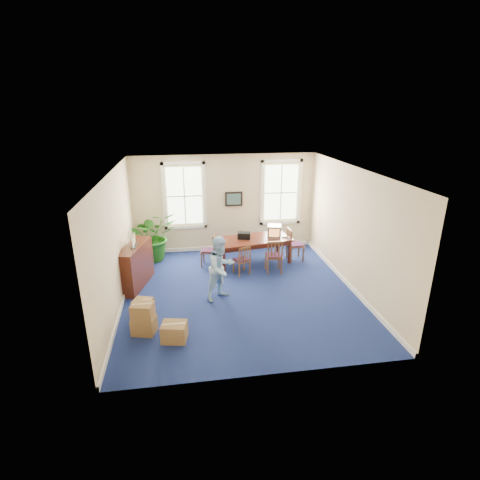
{
  "coord_description": "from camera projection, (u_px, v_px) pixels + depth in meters",
  "views": [
    {
      "loc": [
        -1.36,
        -8.72,
        4.65
      ],
      "look_at": [
        0.1,
        0.6,
        1.25
      ],
      "focal_mm": 28.0,
      "sensor_mm": 36.0,
      "label": 1
    }
  ],
  "objects": [
    {
      "name": "chair_end_right",
      "position": [
        295.0,
        244.0,
        11.8
      ],
      "size": [
        0.5,
        0.5,
        1.04
      ],
      "primitive_type": null,
      "rotation": [
        0.0,
        0.0,
        1.63
      ],
      "color": "brown",
      "rests_on": "ground"
    },
    {
      "name": "cardboard_boxes",
      "position": [
        152.0,
        315.0,
        8.11
      ],
      "size": [
        1.58,
        1.58,
        0.74
      ],
      "primitive_type": null,
      "rotation": [
        0.0,
        0.0,
        -0.25
      ],
      "color": "olive",
      "rests_on": "ground"
    },
    {
      "name": "credenza",
      "position": [
        135.0,
        265.0,
        10.06
      ],
      "size": [
        0.84,
        1.62,
        1.23
      ],
      "primitive_type": "cube",
      "rotation": [
        0.0,
        0.0,
        -0.27
      ],
      "color": "#471B10",
      "rests_on": "ground"
    },
    {
      "name": "game_console",
      "position": [
        284.0,
        236.0,
        11.64
      ],
      "size": [
        0.18,
        0.21,
        0.05
      ],
      "primitive_type": "cube",
      "rotation": [
        0.0,
        0.0,
        -0.2
      ],
      "color": "white",
      "rests_on": "conference_table"
    },
    {
      "name": "wall_left",
      "position": [
        115.0,
        241.0,
        8.9
      ],
      "size": [
        0.0,
        6.5,
        6.5
      ],
      "primitive_type": "plane",
      "rotation": [
        1.57,
        0.0,
        1.57
      ],
      "color": "beige",
      "rests_on": "ground"
    },
    {
      "name": "baseboard_right",
      "position": [
        346.0,
        282.0,
        10.29
      ],
      "size": [
        0.04,
        6.5,
        0.12
      ],
      "primitive_type": "cube",
      "color": "white",
      "rests_on": "ground"
    },
    {
      "name": "window_left",
      "position": [
        184.0,
        196.0,
        12.04
      ],
      "size": [
        1.4,
        0.12,
        2.2
      ],
      "primitive_type": null,
      "color": "white",
      "rests_on": "ground"
    },
    {
      "name": "brochure_rack",
      "position": [
        133.0,
        238.0,
        9.8
      ],
      "size": [
        0.38,
        0.68,
        0.3
      ],
      "primitive_type": null,
      "rotation": [
        0.0,
        0.0,
        -0.4
      ],
      "color": "#99999E",
      "rests_on": "credenza"
    },
    {
      "name": "ceiling",
      "position": [
        240.0,
        171.0,
        8.79
      ],
      "size": [
        6.5,
        6.5,
        0.0
      ],
      "primitive_type": "plane",
      "rotation": [
        3.14,
        0.0,
        0.0
      ],
      "color": "white",
      "rests_on": "ground"
    },
    {
      "name": "floor",
      "position": [
        240.0,
        292.0,
        9.88
      ],
      "size": [
        6.5,
        6.5,
        0.0
      ],
      "primitive_type": "plane",
      "color": "navy",
      "rests_on": "ground"
    },
    {
      "name": "wall_right",
      "position": [
        353.0,
        229.0,
        9.77
      ],
      "size": [
        0.0,
        6.5,
        6.5
      ],
      "primitive_type": "plane",
      "rotation": [
        1.57,
        0.0,
        -1.57
      ],
      "color": "beige",
      "rests_on": "ground"
    },
    {
      "name": "wall_picture",
      "position": [
        234.0,
        199.0,
        12.3
      ],
      "size": [
        0.58,
        0.06,
        0.48
      ],
      "primitive_type": null,
      "color": "black",
      "rests_on": "ground"
    },
    {
      "name": "conference_table",
      "position": [
        253.0,
        250.0,
        11.64
      ],
      "size": [
        2.47,
        1.45,
        0.79
      ],
      "primitive_type": null,
      "rotation": [
        0.0,
        0.0,
        0.18
      ],
      "color": "#471B10",
      "rests_on": "ground"
    },
    {
      "name": "chair_end_left",
      "position": [
        208.0,
        250.0,
        11.41
      ],
      "size": [
        0.53,
        0.53,
        0.98
      ],
      "primitive_type": null,
      "rotation": [
        0.0,
        0.0,
        -1.82
      ],
      "color": "brown",
      "rests_on": "ground"
    },
    {
      "name": "man",
      "position": [
        221.0,
        268.0,
        9.32
      ],
      "size": [
        1.02,
        0.98,
        1.65
      ],
      "primitive_type": "imported",
      "rotation": [
        0.0,
        0.0,
        0.61
      ],
      "color": "#A5D4F8",
      "rests_on": "ground"
    },
    {
      "name": "wall_front",
      "position": [
        269.0,
        297.0,
        6.31
      ],
      "size": [
        6.5,
        0.0,
        6.5
      ],
      "primitive_type": "plane",
      "rotation": [
        -1.57,
        0.0,
        0.0
      ],
      "color": "beige",
      "rests_on": "ground"
    },
    {
      "name": "crt_tv",
      "position": [
        274.0,
        231.0,
        11.59
      ],
      "size": [
        0.51,
        0.54,
        0.38
      ],
      "primitive_type": null,
      "rotation": [
        0.0,
        0.0,
        -0.25
      ],
      "color": "#B7B7BC",
      "rests_on": "conference_table"
    },
    {
      "name": "baseboard_back",
      "position": [
        225.0,
        247.0,
        12.85
      ],
      "size": [
        6.0,
        0.04,
        0.12
      ],
      "primitive_type": "cube",
      "color": "white",
      "rests_on": "ground"
    },
    {
      "name": "baseboard_left",
      "position": [
        124.0,
        299.0,
        9.42
      ],
      "size": [
        0.04,
        6.5,
        0.12
      ],
      "primitive_type": "cube",
      "color": "white",
      "rests_on": "ground"
    },
    {
      "name": "chair_near_right",
      "position": [
        274.0,
        255.0,
        10.93
      ],
      "size": [
        0.5,
        0.5,
        1.03
      ],
      "primitive_type": null,
      "rotation": [
        0.0,
        0.0,
        3.07
      ],
      "color": "brown",
      "rests_on": "ground"
    },
    {
      "name": "equipment_bag",
      "position": [
        244.0,
        235.0,
        11.48
      ],
      "size": [
        0.43,
        0.33,
        0.19
      ],
      "primitive_type": "cube",
      "rotation": [
        0.0,
        0.0,
        -0.22
      ],
      "color": "black",
      "rests_on": "conference_table"
    },
    {
      "name": "window_right",
      "position": [
        281.0,
        193.0,
        12.51
      ],
      "size": [
        1.4,
        0.12,
        2.2
      ],
      "primitive_type": null,
      "color": "white",
      "rests_on": "ground"
    },
    {
      "name": "potted_plant",
      "position": [
        154.0,
        236.0,
        11.74
      ],
      "size": [
        1.72,
        1.6,
        1.58
      ],
      "primitive_type": "imported",
      "rotation": [
        0.0,
        0.0,
        0.29
      ],
      "color": "#175111",
      "rests_on": "ground"
    },
    {
      "name": "wall_back",
      "position": [
        225.0,
        203.0,
        12.35
      ],
      "size": [
        6.5,
        0.0,
        6.5
      ],
      "primitive_type": "plane",
      "rotation": [
        1.57,
        0.0,
        0.0
      ],
      "color": "beige",
      "rests_on": "ground"
    },
    {
      "name": "chair_near_left",
      "position": [
        242.0,
        260.0,
        10.82
      ],
      "size": [
        0.52,
        0.52,
        0.89
      ],
      "primitive_type": null,
      "rotation": [
        0.0,
        0.0,
        3.5
      ],
      "color": "brown",
      "rests_on": "ground"
    }
  ]
}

